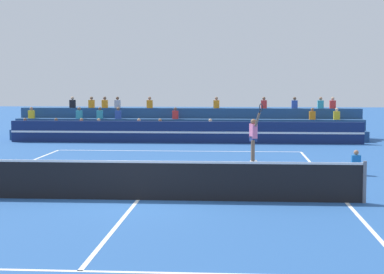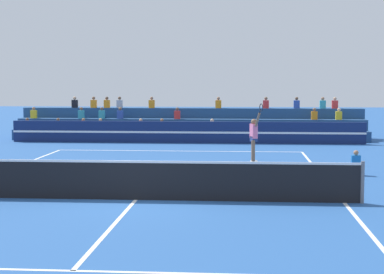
{
  "view_description": "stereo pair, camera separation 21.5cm",
  "coord_description": "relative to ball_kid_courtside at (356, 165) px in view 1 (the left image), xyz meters",
  "views": [
    {
      "loc": [
        2.6,
        -16.77,
        3.19
      ],
      "look_at": [
        0.98,
        6.75,
        1.1
      ],
      "focal_mm": 60.0,
      "sensor_mm": 36.0,
      "label": 1
    },
    {
      "loc": [
        2.82,
        -16.75,
        3.19
      ],
      "look_at": [
        0.98,
        6.75,
        1.1
      ],
      "focal_mm": 60.0,
      "sensor_mm": 36.0,
      "label": 2
    }
  ],
  "objects": [
    {
      "name": "ground_plane",
      "position": [
        -6.66,
        -5.05,
        -0.33
      ],
      "size": [
        120.0,
        120.0,
        0.0
      ],
      "primitive_type": "plane",
      "color": "#285699"
    },
    {
      "name": "sponsor_banner_wall",
      "position": [
        -6.66,
        10.61,
        0.22
      ],
      "size": [
        18.0,
        0.26,
        1.1
      ],
      "color": "navy",
      "rests_on": "ground"
    },
    {
      "name": "tennis_ball",
      "position": [
        -5.69,
        -1.27,
        -0.3
      ],
      "size": [
        0.07,
        0.07,
        0.07
      ],
      "primitive_type": "sphere",
      "color": "#C6DB33",
      "rests_on": "ground"
    },
    {
      "name": "tennis_net",
      "position": [
        -6.66,
        -5.05,
        0.21
      ],
      "size": [
        12.0,
        0.1,
        1.1
      ],
      "color": "slate",
      "rests_on": "ground"
    },
    {
      "name": "court_lines",
      "position": [
        -6.66,
        -5.05,
        -0.33
      ],
      "size": [
        11.1,
        23.9,
        0.01
      ],
      "color": "white",
      "rests_on": "ground"
    },
    {
      "name": "bleacher_stand",
      "position": [
        -6.68,
        13.15,
        0.32
      ],
      "size": [
        18.87,
        2.85,
        2.28
      ],
      "color": "navy",
      "rests_on": "ground"
    },
    {
      "name": "ball_kid_courtside",
      "position": [
        0.0,
        0.0,
        0.0
      ],
      "size": [
        0.3,
        0.36,
        0.84
      ],
      "color": "black",
      "rests_on": "ground"
    },
    {
      "name": "tennis_player",
      "position": [
        -3.38,
        2.85,
        0.65
      ],
      "size": [
        0.51,
        1.16,
        2.39
      ],
      "color": "brown",
      "rests_on": "ground"
    }
  ]
}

